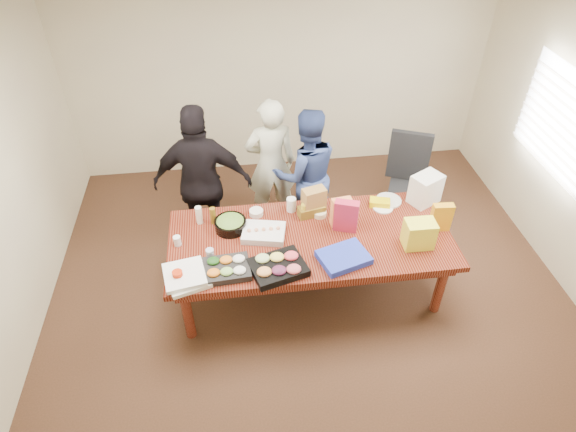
{
  "coord_description": "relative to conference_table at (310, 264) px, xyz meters",
  "views": [
    {
      "loc": [
        -0.68,
        -3.5,
        3.99
      ],
      "look_at": [
        -0.21,
        0.1,
        0.97
      ],
      "focal_mm": 30.29,
      "sensor_mm": 36.0,
      "label": 1
    }
  ],
  "objects": [
    {
      "name": "floor",
      "position": [
        0.0,
        0.0,
        -0.39
      ],
      "size": [
        5.5,
        5.0,
        0.02
      ],
      "primitive_type": "cube",
      "color": "#47301E",
      "rests_on": "ground"
    },
    {
      "name": "ceiling",
      "position": [
        0.0,
        0.0,
        2.33
      ],
      "size": [
        5.5,
        5.0,
        0.02
      ],
      "primitive_type": "cube",
      "color": "white",
      "rests_on": "wall_back"
    },
    {
      "name": "wall_back",
      "position": [
        0.0,
        2.5,
        0.98
      ],
      "size": [
        5.5,
        0.04,
        2.7
      ],
      "primitive_type": "cube",
      "color": "beige",
      "rests_on": "floor"
    },
    {
      "name": "window_panel",
      "position": [
        2.72,
        0.6,
        1.12
      ],
      "size": [
        0.03,
        1.4,
        1.1
      ],
      "primitive_type": "cube",
      "color": "white",
      "rests_on": "wall_right"
    },
    {
      "name": "window_blinds",
      "position": [
        2.68,
        0.6,
        1.12
      ],
      "size": [
        0.04,
        1.36,
        1.0
      ],
      "primitive_type": "cube",
      "color": "beige",
      "rests_on": "wall_right"
    },
    {
      "name": "conference_table",
      "position": [
        0.0,
        0.0,
        0.0
      ],
      "size": [
        2.8,
        1.2,
        0.75
      ],
      "primitive_type": "cube",
      "color": "#4C1C0F",
      "rests_on": "floor"
    },
    {
      "name": "office_chair",
      "position": [
        1.35,
        0.9,
        0.2
      ],
      "size": [
        0.76,
        0.76,
        1.14
      ],
      "primitive_type": "cube",
      "rotation": [
        0.0,
        0.0,
        -0.4
      ],
      "color": "black",
      "rests_on": "floor"
    },
    {
      "name": "person_center",
      "position": [
        -0.27,
        1.24,
        0.45
      ],
      "size": [
        0.62,
        0.43,
        1.65
      ],
      "primitive_type": "imported",
      "rotation": [
        0.0,
        0.0,
        3.21
      ],
      "color": "beige",
      "rests_on": "floor"
    },
    {
      "name": "person_right",
      "position": [
        0.11,
        1.01,
        0.43
      ],
      "size": [
        0.83,
        0.67,
        1.61
      ],
      "primitive_type": "imported",
      "rotation": [
        0.0,
        0.0,
        3.22
      ],
      "color": "navy",
      "rests_on": "floor"
    },
    {
      "name": "person_left",
      "position": [
        -1.05,
        0.85,
        0.53
      ],
      "size": [
        1.1,
        0.55,
        1.81
      ],
      "primitive_type": "imported",
      "rotation": [
        0.0,
        0.0,
        3.04
      ],
      "color": "black",
      "rests_on": "floor"
    },
    {
      "name": "veggie_tray",
      "position": [
        -0.84,
        -0.36,
        0.41
      ],
      "size": [
        0.44,
        0.36,
        0.06
      ],
      "primitive_type": "cube",
      "rotation": [
        0.0,
        0.0,
        0.07
      ],
      "color": "black",
      "rests_on": "conference_table"
    },
    {
      "name": "fruit_tray",
      "position": [
        -0.37,
        -0.4,
        0.41
      ],
      "size": [
        0.57,
        0.5,
        0.07
      ],
      "primitive_type": "cube",
      "rotation": [
        0.0,
        0.0,
        0.28
      ],
      "color": "black",
      "rests_on": "conference_table"
    },
    {
      "name": "sheet_cake",
      "position": [
        -0.46,
        0.09,
        0.41
      ],
      "size": [
        0.47,
        0.39,
        0.07
      ],
      "primitive_type": "cube",
      "rotation": [
        0.0,
        0.0,
        -0.21
      ],
      "color": "white",
      "rests_on": "conference_table"
    },
    {
      "name": "salad_bowl",
      "position": [
        -0.78,
        0.23,
        0.43
      ],
      "size": [
        0.39,
        0.39,
        0.1
      ],
      "primitive_type": "cylinder",
      "rotation": [
        0.0,
        0.0,
        -0.25
      ],
      "color": "black",
      "rests_on": "conference_table"
    },
    {
      "name": "chip_bag_blue",
      "position": [
        0.25,
        -0.35,
        0.41
      ],
      "size": [
        0.53,
        0.45,
        0.07
      ],
      "primitive_type": "cube",
      "rotation": [
        0.0,
        0.0,
        0.3
      ],
      "color": "#2236BC",
      "rests_on": "conference_table"
    },
    {
      "name": "chip_bag_red",
      "position": [
        0.36,
        0.08,
        0.55
      ],
      "size": [
        0.26,
        0.17,
        0.34
      ],
      "primitive_type": "cube",
      "rotation": [
        0.0,
        0.0,
        -0.34
      ],
      "color": "#C12340",
      "rests_on": "conference_table"
    },
    {
      "name": "chip_bag_yellow",
      "position": [
        1.3,
        -0.04,
        0.53
      ],
      "size": [
        0.21,
        0.1,
        0.31
      ],
      "primitive_type": "cube",
      "rotation": [
        0.0,
        0.0,
        -0.07
      ],
      "color": "orange",
      "rests_on": "conference_table"
    },
    {
      "name": "chip_bag_orange",
      "position": [
        0.33,
        0.17,
        0.53
      ],
      "size": [
        0.21,
        0.11,
        0.31
      ],
      "primitive_type": "cube",
      "rotation": [
        0.0,
        0.0,
        0.13
      ],
      "color": "#EE8045",
      "rests_on": "conference_table"
    },
    {
      "name": "mayo_jar",
      "position": [
        -0.13,
        0.45,
        0.45
      ],
      "size": [
        0.11,
        0.11,
        0.15
      ],
      "primitive_type": "cylinder",
      "rotation": [
        0.0,
        0.0,
        -0.16
      ],
      "color": "white",
      "rests_on": "conference_table"
    },
    {
      "name": "mustard_bottle",
      "position": [
        -0.02,
        0.32,
        0.45
      ],
      "size": [
        0.07,
        0.07,
        0.16
      ],
      "primitive_type": "cylinder",
      "rotation": [
        0.0,
        0.0,
        0.23
      ],
      "color": "yellow",
      "rests_on": "conference_table"
    },
    {
      "name": "dressing_bottle",
      "position": [
        -0.95,
        0.35,
        0.47
      ],
      "size": [
        0.07,
        0.07,
        0.19
      ],
      "primitive_type": "cylinder",
      "rotation": [
        0.0,
        0.0,
        -0.22
      ],
      "color": "brown",
      "rests_on": "conference_table"
    },
    {
      "name": "ranch_bottle",
      "position": [
        -1.09,
        0.37,
        0.47
      ],
      "size": [
        0.08,
        0.08,
        0.2
      ],
      "primitive_type": "cylinder",
      "rotation": [
        0.0,
        0.0,
        -0.19
      ],
      "color": "white",
      "rests_on": "conference_table"
    },
    {
      "name": "banana_bunch",
      "position": [
        0.81,
        0.41,
        0.41
      ],
      "size": [
        0.24,
        0.18,
        0.07
      ],
      "primitive_type": "cube",
      "rotation": [
        0.0,
        0.0,
        -0.27
      ],
      "color": "#ECD501",
      "rests_on": "conference_table"
    },
    {
      "name": "bread_loaf",
      "position": [
        0.06,
        0.34,
        0.43
      ],
      "size": [
        0.29,
        0.17,
        0.11
      ],
      "primitive_type": "cube",
      "rotation": [
        0.0,
        0.0,
        0.19
      ],
      "color": "brown",
      "rests_on": "conference_table"
    },
    {
      "name": "kraft_bag",
      "position": [
        0.09,
        0.37,
        0.53
      ],
      "size": [
        0.26,
        0.19,
        0.31
      ],
      "primitive_type": "cube",
      "rotation": [
        0.0,
        0.0,
        0.28
      ],
      "color": "olive",
      "rests_on": "conference_table"
    },
    {
      "name": "red_cup",
      "position": [
        -1.27,
        -0.43,
        0.44
      ],
      "size": [
        0.11,
        0.11,
        0.12
      ],
      "primitive_type": "cylinder",
      "rotation": [
        0.0,
        0.0,
        0.24
      ],
      "color": "red",
      "rests_on": "conference_table"
    },
    {
      "name": "clear_cup_a",
      "position": [
        -0.99,
        -0.16,
        0.43
      ],
      "size": [
        0.08,
        0.08,
        0.11
      ],
      "primitive_type": "cylinder",
      "rotation": [
        0.0,
        0.0,
        0.01
      ],
      "color": "silver",
      "rests_on": "conference_table"
    },
    {
      "name": "clear_cup_b",
      "position": [
        -1.3,
        0.06,
        0.43
      ],
      "size": [
        0.09,
        0.09,
        0.1
      ],
      "primitive_type": "cylinder",
      "rotation": [
        0.0,
        0.0,
        -0.25
      ],
      "color": "white",
      "rests_on": "conference_table"
    },
    {
      "name": "pizza_box_lower",
      "position": [
        -1.19,
        -0.42,
        0.4
      ],
      "size": [
        0.45,
        0.45,
        0.04
      ],
      "primitive_type": "cube",
      "rotation": [
        0.0,
        0.0,
        0.29
      ],
      "color": "white",
      "rests_on": "conference_table"
    },
    {
      "name": "pizza_box_upper",
      "position": [
        -1.21,
        -0.41,
        0.44
      ],
      "size": [
        0.42,
        0.42,
        0.04
      ],
      "primitive_type": "cube",
      "rotation": [
        0.0,
        0.0,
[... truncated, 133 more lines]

